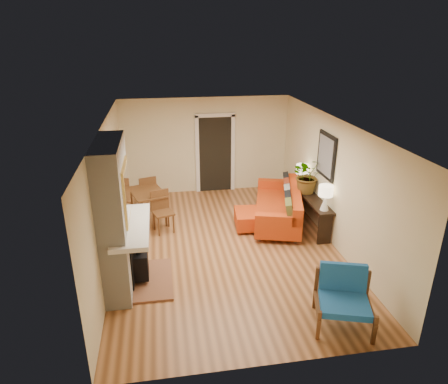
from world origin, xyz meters
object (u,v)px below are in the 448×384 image
(blue_chair, at_px, (344,294))
(console_table, at_px, (311,203))
(ottoman, at_px, (252,218))
(lamp_near, at_px, (326,195))
(lamp_far, at_px, (302,173))
(sofa, at_px, (281,206))
(dining_table, at_px, (151,197))
(houseplant, at_px, (308,175))

(blue_chair, xyz_separation_m, console_table, (0.68, 3.17, 0.11))
(ottoman, relative_size, blue_chair, 0.82)
(lamp_near, distance_m, lamp_far, 1.40)
(sofa, distance_m, dining_table, 3.05)
(sofa, distance_m, ottoman, 0.77)
(sofa, relative_size, ottoman, 2.92)
(blue_chair, height_order, console_table, blue_chair)
(sofa, height_order, lamp_near, lamp_near)
(blue_chair, relative_size, lamp_far, 1.92)
(blue_chair, distance_m, lamp_near, 2.62)
(dining_table, relative_size, lamp_near, 3.27)
(dining_table, bearing_deg, sofa, -10.46)
(dining_table, height_order, houseplant, houseplant)
(sofa, xyz_separation_m, console_table, (0.59, -0.33, 0.18))
(ottoman, relative_size, console_table, 0.46)
(lamp_near, bearing_deg, sofa, 119.59)
(console_table, bearing_deg, lamp_far, 90.00)
(dining_table, bearing_deg, console_table, -13.79)
(houseplant, bearing_deg, sofa, 177.56)
(dining_table, xyz_separation_m, lamp_near, (3.58, -1.59, 0.45))
(lamp_far, bearing_deg, sofa, -147.69)
(sofa, xyz_separation_m, lamp_near, (0.59, -1.03, 0.66))
(dining_table, bearing_deg, blue_chair, -54.30)
(console_table, height_order, lamp_near, lamp_near)
(dining_table, distance_m, lamp_near, 3.94)
(blue_chair, height_order, houseplant, houseplant)
(sofa, bearing_deg, dining_table, 169.54)
(dining_table, bearing_deg, lamp_far, -2.91)
(lamp_near, height_order, houseplant, houseplant)
(lamp_far, xyz_separation_m, houseplant, (-0.01, -0.40, 0.08))
(ottoman, relative_size, lamp_near, 1.57)
(blue_chair, bearing_deg, console_table, 77.92)
(dining_table, relative_size, houseplant, 2.11)
(sofa, bearing_deg, houseplant, -2.44)
(ottoman, relative_size, dining_table, 0.48)
(blue_chair, relative_size, dining_table, 0.59)
(blue_chair, xyz_separation_m, lamp_near, (0.68, 2.46, 0.59))
(sofa, height_order, houseplant, houseplant)
(ottoman, xyz_separation_m, houseplant, (1.31, 0.16, 0.92))
(blue_chair, relative_size, houseplant, 1.24)
(sofa, height_order, lamp_far, lamp_far)
(console_table, xyz_separation_m, lamp_near, (0.00, -0.71, 0.49))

